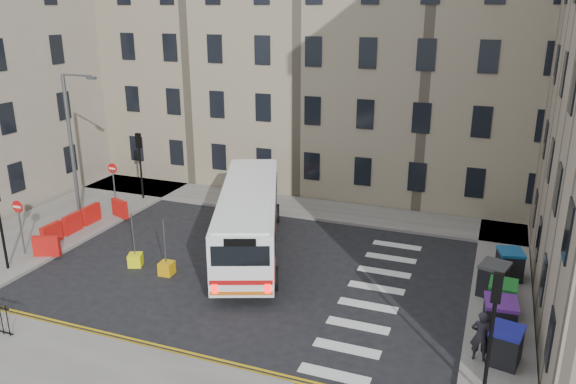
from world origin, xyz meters
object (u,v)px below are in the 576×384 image
Objects in this scene: wheelie_bin_c at (502,298)px; bollard_chevron at (167,268)px; wheelie_bin_a at (505,345)px; wheelie_bin_d at (494,279)px; bus at (249,216)px; streetlamp at (72,147)px; bollard_yellow at (135,260)px; wheelie_bin_b at (499,318)px; pedestrian at (481,336)px; wheelie_bin_e at (509,264)px.

wheelie_bin_c is 2.17× the size of bollard_chevron.
bollard_chevron is at bearing -175.72° from wheelie_bin_a.
wheelie_bin_d is at bearing 105.88° from wheelie_bin_c.
bus is 19.25× the size of bollard_chevron.
streetlamp is 13.57× the size of bollard_yellow.
pedestrian reaches higher than wheelie_bin_b.
bollard_chevron is (-14.05, -1.50, -0.51)m from wheelie_bin_c.
streetlamp reaches higher than wheelie_bin_d.
wheelie_bin_a is 2.19× the size of bollard_chevron.
wheelie_bin_b is at bearing -107.89° from wheelie_bin_e.
bus is (10.31, 0.02, -2.54)m from streetlamp.
wheelie_bin_d is at bearing -1.80° from streetlamp.
streetlamp is 13.57× the size of bollard_chevron.
bollard_yellow is at bearing -175.73° from wheelie_bin_a.
wheelie_bin_b is at bearing -110.39° from pedestrian.
streetlamp is at bearing 177.38° from wheelie_bin_c.
bollard_chevron is at bearing -25.05° from streetlamp.
bollard_yellow is at bearing -178.36° from wheelie_bin_e.
wheelie_bin_c is at bearing 4.56° from bollard_yellow.
wheelie_bin_e reaches higher than bollard_yellow.
bus is 11.92m from wheelie_bin_c.
wheelie_bin_b reaches higher than wheelie_bin_c.
bus is at bearing 171.03° from wheelie_bin_e.
bus is 6.43× the size of pedestrian.
wheelie_bin_c reaches higher than bollard_chevron.
wheelie_bin_a is 2.19× the size of bollard_yellow.
bus reaches higher than wheelie_bin_d.
bus is at bearing 39.60° from bollard_yellow.
wheelie_bin_e is at bearing 18.57° from bollard_chevron.
bollard_yellow is (6.09, -3.47, -4.04)m from streetlamp.
streetlamp is 22.36m from wheelie_bin_c.
pedestrian is (-0.80, -0.14, 0.26)m from wheelie_bin_a.
pedestrian is at bearing -112.93° from wheelie_bin_b.
wheelie_bin_c is at bearing 104.52° from wheelie_bin_a.
bus is 12.42m from pedestrian.
streetlamp is 6.19× the size of wheelie_bin_a.
wheelie_bin_a is at bearing -86.50° from wheelie_bin_b.
wheelie_bin_d reaches higher than wheelie_bin_c.
wheelie_bin_c is (-0.17, 3.30, 0.02)m from wheelie_bin_a.
pedestrian is 2.99× the size of bollard_yellow.
bollard_chevron is (-13.42, 1.94, -0.75)m from pedestrian.
wheelie_bin_b is at bearing -40.05° from bus.
bus is 13.10m from wheelie_bin_a.
wheelie_bin_e is at bearing -16.19° from bus.
wheelie_bin_b is (21.91, -3.90, -3.47)m from streetlamp.
bus reaches higher than bollard_yellow.
pedestrian reaches higher than wheelie_bin_a.
streetlamp is at bearing 150.36° from bollard_yellow.
wheelie_bin_c is at bearing 83.01° from wheelie_bin_b.
wheelie_bin_a is 3.30m from wheelie_bin_c.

